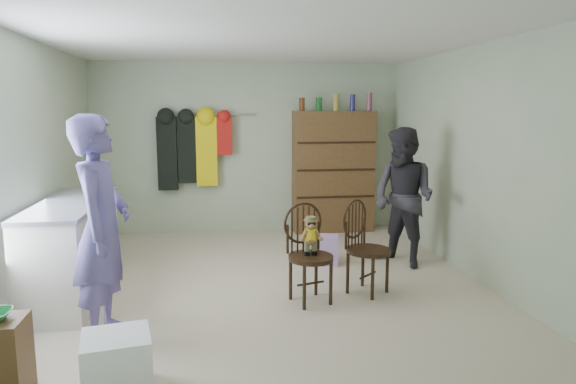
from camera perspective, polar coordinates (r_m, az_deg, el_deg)
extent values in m
plane|color=beige|center=(5.49, -2.31, -10.24)|extent=(5.00, 5.00, 0.00)
plane|color=#B5C4A4|center=(7.69, -4.39, 4.86)|extent=(4.50, 0.00, 4.50)
plane|color=#B5C4A4|center=(5.45, -26.64, 2.17)|extent=(0.00, 5.00, 5.00)
plane|color=#B5C4A4|center=(5.89, 19.97, 3.03)|extent=(0.00, 5.00, 5.00)
plane|color=white|center=(5.22, -2.49, 16.61)|extent=(5.00, 5.00, 0.00)
cube|color=silver|center=(5.51, -23.06, -6.01)|extent=(0.60, 1.80, 0.90)
cube|color=slate|center=(5.41, -23.37, -1.19)|extent=(0.64, 1.86, 0.04)
cylinder|color=#99999E|center=(4.99, -20.95, -6.34)|extent=(0.02, 0.02, 0.14)
cylinder|color=#99999E|center=(5.85, -19.08, -4.02)|extent=(0.02, 0.02, 0.14)
cube|color=white|center=(3.64, -18.45, -17.75)|extent=(0.49, 0.47, 0.40)
cylinder|color=black|center=(4.88, 2.55, -7.29)|extent=(0.52, 0.52, 0.04)
cylinder|color=black|center=(4.77, 1.82, -10.59)|extent=(0.03, 0.03, 0.42)
cylinder|color=black|center=(4.90, 4.78, -10.09)|extent=(0.03, 0.03, 0.42)
cylinder|color=black|center=(5.01, 0.29, -9.59)|extent=(0.03, 0.03, 0.42)
cylinder|color=black|center=(5.14, 3.13, -9.15)|extent=(0.03, 0.03, 0.42)
torus|color=black|center=(4.95, 1.66, -3.46)|extent=(0.40, 0.14, 0.41)
cylinder|color=black|center=(4.90, -0.05, -5.26)|extent=(0.03, 0.03, 0.28)
cylinder|color=black|center=(5.05, 3.40, -4.85)|extent=(0.03, 0.03, 0.28)
cylinder|color=yellow|center=(4.84, 2.52, -4.76)|extent=(0.12, 0.12, 0.11)
cylinder|color=#475128|center=(4.87, 2.52, -6.03)|extent=(0.07, 0.07, 0.17)
sphere|color=#9E7042|center=(4.81, 2.53, -3.54)|extent=(0.10, 0.10, 0.10)
cylinder|color=#475128|center=(4.80, 2.54, -2.96)|extent=(0.09, 0.09, 0.04)
cube|color=black|center=(4.77, 2.64, -3.58)|extent=(0.08, 0.01, 0.02)
cylinder|color=black|center=(5.18, 8.93, -6.45)|extent=(0.59, 0.59, 0.04)
cylinder|color=black|center=(5.06, 9.38, -9.54)|extent=(0.03, 0.03, 0.42)
cylinder|color=black|center=(5.29, 10.96, -8.76)|extent=(0.03, 0.03, 0.42)
cylinder|color=black|center=(5.21, 6.65, -8.94)|extent=(0.03, 0.03, 0.42)
cylinder|color=black|center=(5.43, 8.31, -8.22)|extent=(0.03, 0.03, 0.42)
torus|color=black|center=(5.19, 7.45, -2.98)|extent=(0.32, 0.29, 0.41)
cylinder|color=black|center=(5.09, 6.47, -4.83)|extent=(0.03, 0.03, 0.28)
cylinder|color=black|center=(5.36, 8.48, -4.15)|extent=(0.03, 0.03, 0.28)
cube|color=pink|center=(6.15, 4.04, -6.42)|extent=(0.37, 0.32, 0.34)
imported|color=#5F549B|center=(4.28, -19.98, -3.89)|extent=(0.47, 0.68, 1.79)
imported|color=#2D2B33|center=(6.10, 12.72, -0.60)|extent=(0.94, 0.99, 1.62)
cube|color=brown|center=(7.72, 5.05, 2.25)|extent=(1.20, 0.38, 1.80)
cube|color=black|center=(7.58, 5.35, -0.54)|extent=(1.16, 0.02, 0.03)
cube|color=black|center=(7.53, 5.40, 2.46)|extent=(1.16, 0.02, 0.03)
cube|color=black|center=(7.49, 5.44, 5.50)|extent=(1.16, 0.02, 0.03)
cylinder|color=#592D14|center=(7.46, 1.55, 9.71)|extent=(0.08, 0.08, 0.19)
cylinder|color=#19591E|center=(7.51, 3.46, 9.70)|extent=(0.09, 0.09, 0.19)
cylinder|color=#A59933|center=(7.57, 5.34, 9.87)|extent=(0.08, 0.08, 0.25)
cylinder|color=navy|center=(7.63, 7.19, 9.80)|extent=(0.07, 0.07, 0.24)
cylinder|color=#8C3F59|center=(7.70, 9.01, 9.86)|extent=(0.08, 0.08, 0.26)
cylinder|color=#99999E|center=(7.59, -7.45, 8.53)|extent=(1.00, 0.02, 0.02)
cube|color=black|center=(7.58, -13.27, 4.16)|extent=(0.28, 0.10, 1.05)
cube|color=black|center=(7.56, -11.17, 4.60)|extent=(0.26, 0.10, 0.95)
cube|color=yellow|center=(7.55, -9.03, 4.47)|extent=(0.30, 0.10, 1.00)
cube|color=red|center=(7.54, -7.09, 6.22)|extent=(0.22, 0.10, 0.55)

